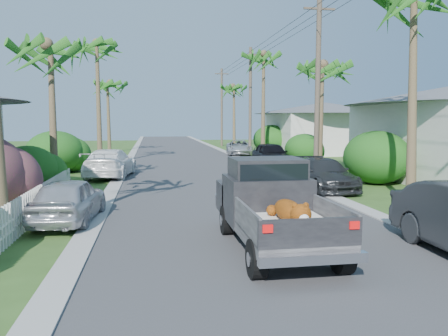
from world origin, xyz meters
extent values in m
plane|color=#32531F|center=(0.00, 0.00, 0.00)|extent=(120.00, 120.00, 0.00)
cube|color=#38383A|center=(0.00, 25.00, 0.01)|extent=(8.00, 100.00, 0.02)
cube|color=#A5A39E|center=(-4.30, 25.00, 0.03)|extent=(0.60, 100.00, 0.06)
cube|color=#A5A39E|center=(4.30, 25.00, 0.03)|extent=(0.60, 100.00, 0.06)
cylinder|color=black|center=(-0.70, -0.20, 0.38)|extent=(0.28, 0.76, 0.76)
cylinder|color=black|center=(1.00, -0.20, 0.38)|extent=(0.28, 0.76, 0.76)
cylinder|color=black|center=(-0.70, 3.05, 0.38)|extent=(0.28, 0.76, 0.76)
cylinder|color=black|center=(1.00, 3.05, 0.38)|extent=(0.28, 0.76, 0.76)
cube|color=slate|center=(0.15, 0.45, 0.62)|extent=(1.90, 2.40, 0.24)
cube|color=slate|center=(-0.77, 0.45, 1.00)|extent=(0.06, 2.40, 0.55)
cube|color=slate|center=(1.07, 0.45, 1.00)|extent=(0.06, 2.40, 0.55)
cube|color=black|center=(0.15, -0.72, 0.98)|extent=(1.92, 0.08, 0.52)
cube|color=silver|center=(0.15, -0.88, 0.55)|extent=(1.98, 0.18, 0.18)
cube|color=red|center=(-0.65, -0.77, 1.10)|extent=(0.18, 0.05, 0.14)
cube|color=red|center=(0.95, -0.77, 1.10)|extent=(0.18, 0.05, 0.14)
cube|color=black|center=(0.15, 2.30, 1.05)|extent=(1.94, 1.65, 1.10)
cube|color=black|center=(0.15, 2.30, 1.78)|extent=(1.70, 1.35, 0.55)
cube|color=black|center=(0.15, 1.63, 1.75)|extent=(1.60, 0.05, 0.45)
cube|color=black|center=(0.15, 3.55, 0.90)|extent=(1.94, 1.20, 0.80)
cube|color=white|center=(0.15, 0.45, 0.82)|extent=(1.70, 2.10, 0.16)
ellipsoid|color=orange|center=(0.15, 0.55, 1.12)|extent=(0.48, 1.25, 0.43)
sphere|color=orange|center=(0.15, -0.20, 1.20)|extent=(0.40, 0.40, 0.40)
ellipsoid|color=white|center=(0.15, 0.55, 1.02)|extent=(0.32, 0.86, 0.18)
imported|color=#27292B|center=(4.70, 9.77, 0.66)|extent=(1.85, 4.53, 1.31)
imported|color=black|center=(5.00, 19.22, 0.78)|extent=(1.92, 4.60, 1.55)
imported|color=silver|center=(4.91, 29.27, 0.63)|extent=(2.67, 4.77, 1.26)
imported|color=silver|center=(-5.00, 5.18, 0.66)|extent=(1.89, 3.98, 1.32)
imported|color=white|center=(-4.75, 15.48, 0.74)|extent=(2.70, 5.32, 1.48)
cone|color=olive|center=(-6.80, 12.00, 3.10)|extent=(0.36, 0.61, 6.21)
cone|color=olive|center=(-6.00, 22.00, 4.00)|extent=(0.36, 0.36, 8.00)
cone|color=olive|center=(-6.50, 34.00, 3.25)|extent=(0.36, 0.75, 6.51)
cone|color=olive|center=(6.30, 6.00, 3.75)|extent=(0.36, 0.73, 7.51)
cone|color=olive|center=(6.60, 15.00, 3.00)|extent=(0.36, 0.54, 6.01)
cone|color=olive|center=(6.20, 26.00, 4.10)|extent=(0.36, 0.36, 8.20)
cone|color=olive|center=(6.50, 40.00, 3.40)|extent=(0.36, 0.63, 6.81)
ellipsoid|color=#1C4614|center=(-7.40, 10.00, 1.00)|extent=(2.40, 2.64, 2.00)
ellipsoid|color=#1C4614|center=(-8.00, 18.00, 1.20)|extent=(3.20, 3.52, 2.40)
ellipsoid|color=#1C4614|center=(7.80, 11.00, 1.25)|extent=(3.00, 3.30, 2.50)
ellipsoid|color=#1C4614|center=(7.50, 20.00, 1.05)|extent=(2.60, 2.86, 2.10)
ellipsoid|color=#1C4614|center=(8.00, 30.00, 1.30)|extent=(3.20, 3.52, 2.60)
cube|color=white|center=(-6.00, 5.50, 0.50)|extent=(0.10, 11.00, 1.00)
cube|color=silver|center=(13.00, 30.00, 1.80)|extent=(9.00, 8.00, 3.60)
cone|color=#595B60|center=(13.00, 30.00, 4.10)|extent=(6.48, 6.48, 1.00)
cylinder|color=brown|center=(5.60, 13.00, 4.50)|extent=(0.26, 0.26, 9.00)
cube|color=brown|center=(5.60, 13.00, 8.40)|extent=(1.60, 0.10, 0.10)
cylinder|color=brown|center=(5.60, 28.00, 4.50)|extent=(0.26, 0.26, 9.00)
cube|color=brown|center=(5.60, 28.00, 8.40)|extent=(1.60, 0.10, 0.10)
cylinder|color=brown|center=(5.60, 43.00, 4.50)|extent=(0.26, 0.26, 9.00)
cube|color=brown|center=(5.60, 43.00, 8.40)|extent=(1.60, 0.10, 0.10)
camera|label=1|loc=(-2.60, -7.92, 2.96)|focal=35.00mm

